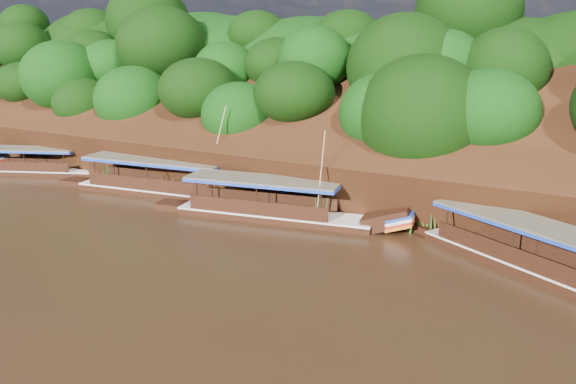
% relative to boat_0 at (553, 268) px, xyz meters
% --- Properties ---
extents(ground, '(160.00, 160.00, 0.00)m').
position_rel_boat_0_xyz_m(ground, '(-14.18, -6.10, -0.57)').
color(ground, black).
rests_on(ground, ground).
extents(riverbank, '(120.00, 30.06, 19.40)m').
position_rel_boat_0_xyz_m(riverbank, '(-14.20, 16.62, 1.32)').
color(riverbank, black).
rests_on(riverbank, ground).
extents(boat_0, '(14.65, 9.09, 6.88)m').
position_rel_boat_0_xyz_m(boat_0, '(0.00, 0.00, 0.00)').
color(boat_0, black).
rests_on(boat_0, ground).
extents(boat_1, '(15.41, 5.03, 6.61)m').
position_rel_boat_0_xyz_m(boat_1, '(-15.78, 1.43, 0.03)').
color(boat_1, black).
rests_on(boat_1, ground).
extents(boat_2, '(17.21, 4.67, 7.35)m').
position_rel_boat_0_xyz_m(boat_2, '(-25.73, 2.37, 0.04)').
color(boat_2, black).
rests_on(boat_2, ground).
extents(boat_3, '(12.34, 6.80, 2.69)m').
position_rel_boat_0_xyz_m(boat_3, '(-40.14, 2.11, -0.06)').
color(boat_3, black).
rests_on(boat_3, ground).
extents(reeds, '(49.22, 2.44, 2.00)m').
position_rel_boat_0_xyz_m(reeds, '(-17.48, 3.24, 0.33)').
color(reeds, '#266F1B').
rests_on(reeds, ground).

